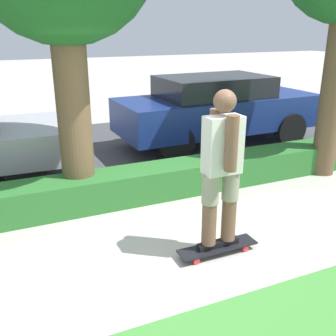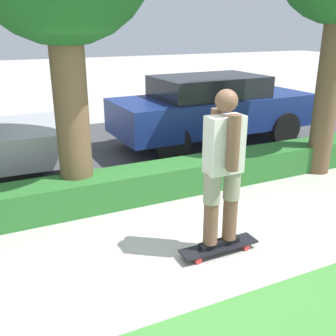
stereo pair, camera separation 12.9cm
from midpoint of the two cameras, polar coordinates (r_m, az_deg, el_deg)
The scene contains 6 objects.
ground_plane at distance 4.76m, azimuth 1.81°, elevation -12.00°, with size 60.00×60.00×0.00m, color #BCB7AD.
street_asphalt at distance 8.41m, azimuth -10.62°, elevation 2.23°, with size 17.00×5.00×0.01m.
hedge_row at distance 5.97m, azimuth -4.80°, elevation -2.54°, with size 17.00×0.60×0.48m.
skateboard at distance 4.72m, azimuth 8.01°, elevation -11.36°, with size 0.96×0.24×0.10m.
skater_person at distance 4.29m, azimuth 8.64°, elevation 0.01°, with size 0.52×0.47×1.82m.
parked_car_middle at distance 8.82m, azimuth 7.58°, elevation 8.64°, with size 4.52×1.84×1.51m.
Camera 1 is at (-1.70, -3.66, 2.52)m, focal length 42.00 mm.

